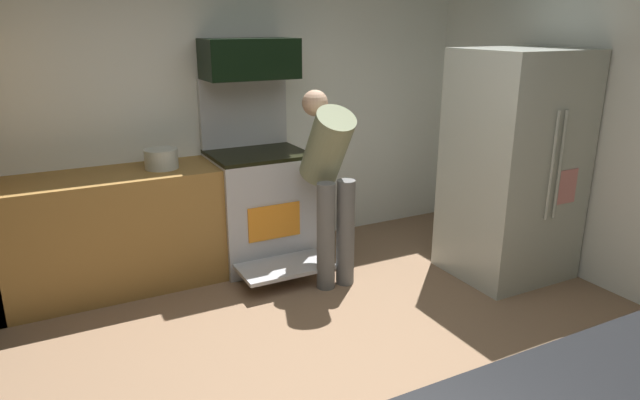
% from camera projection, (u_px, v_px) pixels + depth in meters
% --- Properties ---
extents(wall_back, '(5.20, 0.12, 2.60)m').
position_uv_depth(wall_back, '(201.00, 106.00, 4.64)').
color(wall_back, white).
rests_on(wall_back, ground).
extents(lower_cabinet_run, '(2.40, 0.60, 0.90)m').
position_uv_depth(lower_cabinet_run, '(104.00, 234.00, 4.20)').
color(lower_cabinet_run, olive).
rests_on(lower_cabinet_run, ground).
extents(oven_range, '(0.76, 1.04, 1.53)m').
position_uv_depth(oven_range, '(259.00, 203.00, 4.71)').
color(oven_range, '#B7B9BE').
rests_on(oven_range, ground).
extents(microwave, '(0.74, 0.38, 0.31)m').
position_uv_depth(microwave, '(250.00, 59.00, 4.44)').
color(microwave, black).
rests_on(microwave, oven_range).
extents(refrigerator, '(0.86, 0.80, 1.78)m').
position_uv_depth(refrigerator, '(513.00, 166.00, 4.38)').
color(refrigerator, beige).
rests_on(refrigerator, ground).
extents(person_cook, '(0.31, 0.57, 1.47)m').
position_uv_depth(person_cook, '(329.00, 175.00, 4.23)').
color(person_cook, slate).
rests_on(person_cook, ground).
extents(stock_pot, '(0.25, 0.25, 0.15)m').
position_uv_depth(stock_pot, '(161.00, 159.00, 4.25)').
color(stock_pot, '#BABEB5').
rests_on(stock_pot, lower_cabinet_run).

